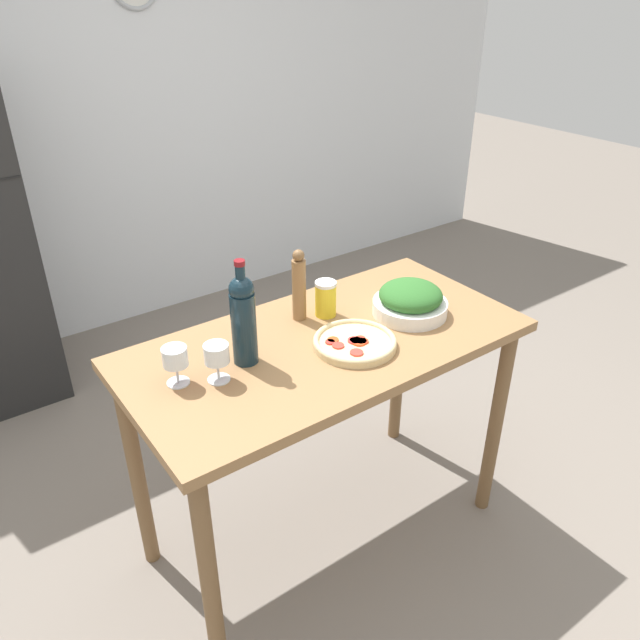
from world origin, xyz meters
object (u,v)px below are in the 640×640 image
wine_bottle (243,318)px  salt_canister (326,299)px  homemade_pizza (355,342)px  wine_glass_near (216,355)px  salad_bowl (410,301)px  wine_glass_far (175,359)px  pepper_mill (299,286)px

wine_bottle → salt_canister: wine_bottle is taller
homemade_pizza → wine_bottle: bearing=158.3°
homemade_pizza → salt_canister: 0.24m
wine_glass_near → salad_bowl: 0.77m
wine_glass_near → wine_glass_far: (-0.11, 0.06, -0.00)m
wine_bottle → homemade_pizza: size_ratio=1.27×
wine_glass_far → salad_bowl: wine_glass_far is taller
wine_bottle → pepper_mill: 0.33m
salt_canister → wine_bottle: bearing=-165.9°
wine_glass_far → pepper_mill: pepper_mill is taller
salad_bowl → homemade_pizza: bearing=-169.1°
wine_glass_far → homemade_pizza: wine_glass_far is taller
wine_glass_far → salad_bowl: bearing=-6.0°
pepper_mill → homemade_pizza: bearing=-81.2°
wine_bottle → wine_glass_far: bearing=176.3°
wine_glass_far → pepper_mill: size_ratio=0.47×
wine_glass_near → homemade_pizza: (0.46, -0.09, -0.07)m
wine_bottle → salt_canister: size_ratio=2.67×
wine_bottle → homemade_pizza: 0.39m
pepper_mill → salt_canister: bearing=-20.9°
salt_canister → wine_glass_far: bearing=-172.4°
wine_glass_far → homemade_pizza: 0.59m
pepper_mill → wine_bottle: bearing=-156.1°
salt_canister → pepper_mill: bearing=159.1°
pepper_mill → homemade_pizza: pepper_mill is taller
wine_bottle → salad_bowl: (0.64, -0.08, -0.11)m
homemade_pizza → salt_canister: bearing=77.9°
wine_glass_near → pepper_mill: pepper_mill is taller
wine_glass_near → pepper_mill: (0.42, 0.17, 0.04)m
wine_glass_near → salt_canister: (0.51, 0.14, -0.02)m
wine_glass_near → salt_canister: salt_canister is taller
wine_bottle → pepper_mill: wine_bottle is taller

